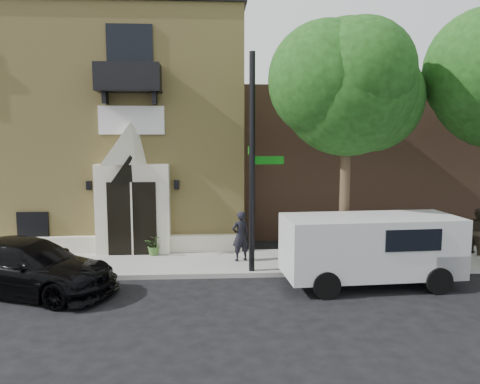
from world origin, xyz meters
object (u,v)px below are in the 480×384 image
object	(u,v)px
black_sedan	(27,267)
street_sign	(253,163)
cargo_van	(376,247)
dumpster	(397,244)
fire_hydrant	(339,257)
pedestrian_far	(479,231)
pedestrian_near	(241,236)

from	to	relation	value
black_sedan	street_sign	xyz separation A→B (m)	(6.38, 1.29, 2.77)
black_sedan	cargo_van	bearing A→B (deg)	-69.07
cargo_van	dumpster	xyz separation A→B (m)	(1.31, 1.69, -0.34)
fire_hydrant	pedestrian_far	distance (m)	5.80
street_sign	dumpster	world-z (taller)	street_sign
street_sign	pedestrian_far	distance (m)	8.80
street_sign	fire_hydrant	world-z (taller)	street_sign
cargo_van	street_sign	world-z (taller)	street_sign
pedestrian_near	cargo_van	bearing A→B (deg)	127.26
dumpster	fire_hydrant	bearing A→B (deg)	-171.95
black_sedan	pedestrian_near	size ratio (longest dim) A/B	3.05
fire_hydrant	pedestrian_far	size ratio (longest dim) A/B	0.52
fire_hydrant	pedestrian_far	world-z (taller)	pedestrian_far
cargo_van	dumpster	world-z (taller)	cargo_van
dumpster	pedestrian_near	bearing A→B (deg)	165.01
black_sedan	dumpster	bearing A→B (deg)	-60.57
black_sedan	dumpster	world-z (taller)	black_sedan
cargo_van	street_sign	xyz separation A→B (m)	(-3.52, 1.21, 2.37)
fire_hydrant	dumpster	world-z (taller)	dumpster
street_sign	dumpster	distance (m)	5.56
pedestrian_near	fire_hydrant	bearing A→B (deg)	136.49
black_sedan	fire_hydrant	bearing A→B (deg)	-62.03
black_sedan	pedestrian_near	distance (m)	6.57
fire_hydrant	black_sedan	bearing A→B (deg)	-172.49
black_sedan	pedestrian_far	world-z (taller)	pedestrian_far
fire_hydrant	pedestrian_near	distance (m)	3.31
pedestrian_near	pedestrian_far	world-z (taller)	pedestrian_near
cargo_van	pedestrian_near	world-z (taller)	cargo_van
fire_hydrant	dumpster	xyz separation A→B (m)	(2.10, 0.57, 0.23)
cargo_van	fire_hydrant	bearing A→B (deg)	121.46
street_sign	dumpster	bearing A→B (deg)	4.00
street_sign	cargo_van	bearing A→B (deg)	-20.63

